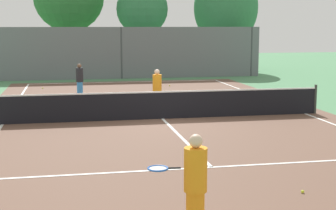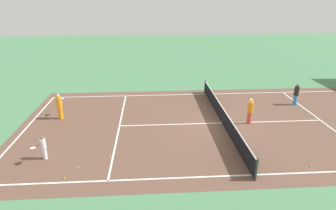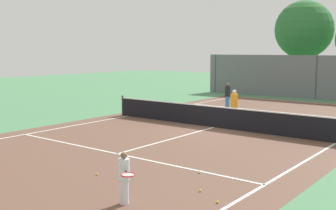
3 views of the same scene
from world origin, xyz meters
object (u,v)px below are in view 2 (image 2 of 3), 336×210
Objects in this scene: player_1 at (296,94)px; tennis_ball_3 at (64,178)px; tennis_ball_2 at (311,166)px; tennis_ball_5 at (286,99)px; tennis_ball_0 at (79,136)px; tennis_ball_8 at (328,95)px; tennis_ball_1 at (110,156)px; tennis_ball_4 at (236,141)px; tennis_ball_7 at (78,168)px; player_0 at (250,111)px; player_2 at (60,106)px; player_3 at (43,147)px.

player_1 is 23.80× the size of tennis_ball_3.
tennis_ball_2 is 1.00× the size of tennis_ball_5.
tennis_ball_0 is 1.00× the size of tennis_ball_5.
player_1 reaches higher than tennis_ball_8.
tennis_ball_1 is at bearing -63.51° from tennis_ball_8.
tennis_ball_0 is (4.05, -14.57, -0.77)m from player_1.
tennis_ball_2 and tennis_ball_4 have the same top height.
tennis_ball_3 is at bearing -29.06° from tennis_ball_7.
tennis_ball_8 is (-9.05, 17.66, 0.00)m from tennis_ball_7.
tennis_ball_3 and tennis_ball_5 have the same top height.
player_0 reaches higher than tennis_ball_8.
player_1 is (-2.87, 4.37, -0.04)m from player_0.
tennis_ball_1 is (4.90, 3.71, -0.84)m from player_2.
tennis_ball_5 is at bearing 120.86° from tennis_ball_1.
tennis_ball_8 is at bearing 99.17° from player_2.
tennis_ball_3 is (6.59, 1.94, -0.84)m from player_2.
player_0 is 24.85× the size of tennis_ball_4.
tennis_ball_0 is at bearing -74.48° from player_1.
player_1 is 16.95m from player_3.
player_2 reaches higher than tennis_ball_0.
player_0 is at bearing 96.60° from tennis_ball_0.
tennis_ball_1 is at bearing -63.52° from player_1.
tennis_ball_1 is 1.00× the size of tennis_ball_3.
tennis_ball_5 is at bearing 133.59° from player_0.
player_3 is 18.84× the size of tennis_ball_5.
tennis_ball_4 is (-1.07, 9.88, -0.62)m from player_3.
tennis_ball_2 is at bearing -18.02° from tennis_ball_5.
player_0 is 11.25m from tennis_ball_3.
player_3 is 9.96m from tennis_ball_4.
tennis_ball_8 is (-9.82, 18.09, 0.00)m from tennis_ball_3.
tennis_ball_1 is 18.23m from tennis_ball_8.
player_1 reaches higher than tennis_ball_3.
player_2 is at bearing -81.01° from tennis_ball_5.
tennis_ball_0 is at bearing -97.56° from tennis_ball_4.
player_1 is 15.71m from tennis_ball_7.
tennis_ball_0 is at bearing -72.12° from tennis_ball_8.
tennis_ball_5 is at bearing 98.99° from player_2.
player_3 is 12.82m from tennis_ball_2.
player_0 is 10.30m from tennis_ball_0.
tennis_ball_2 is 9.42m from tennis_ball_5.
tennis_ball_7 is (-0.77, 0.43, 0.00)m from tennis_ball_3.
tennis_ball_3 is 8.94m from tennis_ball_4.
player_1 reaches higher than tennis_ball_7.
player_2 is 16.42m from tennis_ball_5.
player_1 reaches higher than tennis_ball_4.
tennis_ball_1 and tennis_ball_8 have the same top height.
tennis_ball_7 is at bearing -55.57° from tennis_ball_1.
player_1 is at bearing 94.82° from player_2.
tennis_ball_4 is at bearing -53.63° from tennis_ball_8.
player_2 is at bearing -142.90° from tennis_ball_1.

